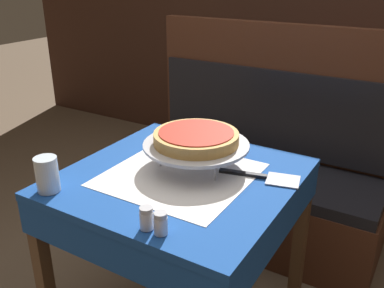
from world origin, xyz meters
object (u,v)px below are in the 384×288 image
Objects in this scene: pizza_pan_stand at (196,146)px; water_glass_near at (47,174)px; deep_dish_pizza at (196,137)px; pepper_shaker at (161,223)px; dining_table_front at (180,198)px; dining_table_rear at (333,105)px; salt_shaker at (147,218)px; booth_bench at (256,181)px; condiment_caddy at (333,80)px; pizza_server at (263,177)px.

water_glass_near is at bearing -127.95° from pizza_pan_stand.
pepper_shaker is at bearing -72.14° from deep_dish_pizza.
dining_table_front is 1.05× the size of dining_table_rear.
salt_shaker is (0.09, -0.44, -0.08)m from deep_dish_pizza.
booth_bench is at bearing 77.66° from water_glass_near.
pepper_shaker is 1.87m from condiment_caddy.
booth_bench reaches higher than pizza_pan_stand.
deep_dish_pizza reaches higher than dining_table_rear.
salt_shaker is at bearing -72.97° from dining_table_front.
condiment_caddy is (-0.11, 1.39, 0.04)m from pizza_server.
booth_bench reaches higher than deep_dish_pizza.
water_glass_near is 0.42m from salt_shaker.
dining_table_front is at bearing 114.30° from pepper_shaker.
deep_dish_pizza is at bearing -171.12° from pizza_server.
dining_table_rear is at bearing 83.21° from pizza_pan_stand.
pizza_server is 4.24× the size of salt_shaker.
dining_table_rear is at bearing 93.65° from pizza_server.
pizza_pan_stand is at bearing 101.72° from salt_shaker.
dining_table_rear is 1.41m from pizza_server.
pizza_server is 1.69× the size of condiment_caddy.
water_glass_near is 1.92m from condiment_caddy.
water_glass_near is at bearing -127.95° from deep_dish_pizza.
deep_dish_pizza reaches higher than water_glass_near.
deep_dish_pizza reaches higher than pizza_server.
water_glass_near is at bearing -141.77° from pizza_server.
deep_dish_pizza is 0.29m from pizza_server.
pizza_server is (0.26, 0.04, -0.11)m from deep_dish_pizza.
pizza_pan_stand is (0.07, -0.79, 0.52)m from booth_bench.
dining_table_front is at bearing 107.03° from salt_shaker.
condiment_caddy is at bearing 83.88° from pizza_pan_stand.
dining_table_front is 0.24m from deep_dish_pizza.
salt_shaker is at bearing 180.00° from pepper_shaker.
pepper_shaker is at bearing -104.04° from pizza_server.
salt_shaker reaches higher than dining_table_front.
water_glass_near is (-0.50, -1.86, 0.18)m from dining_table_rear.
dining_table_rear is 1.46m from pizza_pan_stand.
water_glass_near reaches higher than pizza_server.
pizza_pan_stand is at bearing -171.12° from pizza_server.
pizza_pan_stand is at bearing 0.00° from deep_dish_pizza.
dining_table_rear is at bearing 69.81° from booth_bench.
dining_table_rear is 1.47m from deep_dish_pizza.
dining_table_rear is 6.28× the size of water_glass_near.
dining_table_rear is at bearing 83.05° from dining_table_front.
water_glass_near is (-0.32, -0.33, 0.16)m from dining_table_front.
pizza_server is at bearing -86.35° from dining_table_rear.
pepper_shaker is (-0.12, -0.48, 0.03)m from pizza_server.
condiment_caddy is at bearing 71.05° from booth_bench.
salt_shaker is at bearing -109.55° from pizza_server.
dining_table_rear is 0.55× the size of booth_bench.
salt_shaker is (-0.08, -1.87, 0.15)m from dining_table_rear.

